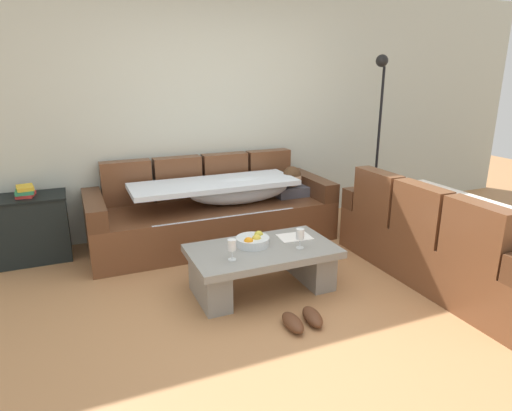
% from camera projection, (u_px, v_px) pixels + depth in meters
% --- Properties ---
extents(ground_plane, '(14.00, 14.00, 0.00)m').
position_uv_depth(ground_plane, '(298.00, 309.00, 3.44)').
color(ground_plane, '#B27C4D').
extents(back_wall, '(9.00, 0.10, 2.70)m').
position_uv_depth(back_wall, '(209.00, 110.00, 4.93)').
color(back_wall, beige).
rests_on(back_wall, ground_plane).
extents(couch_along_wall, '(2.53, 0.92, 0.88)m').
position_uv_depth(couch_along_wall, '(216.00, 212.00, 4.72)').
color(couch_along_wall, brown).
rests_on(couch_along_wall, ground_plane).
extents(couch_near_window, '(0.92, 2.04, 0.88)m').
position_uv_depth(couch_near_window, '(450.00, 242.00, 3.87)').
color(couch_near_window, brown).
rests_on(couch_near_window, ground_plane).
extents(coffee_table, '(1.20, 0.68, 0.38)m').
position_uv_depth(coffee_table, '(262.00, 264.00, 3.67)').
color(coffee_table, gray).
rests_on(coffee_table, ground_plane).
extents(fruit_bowl, '(0.28, 0.28, 0.10)m').
position_uv_depth(fruit_bowl, '(253.00, 241.00, 3.67)').
color(fruit_bowl, silver).
rests_on(fruit_bowl, coffee_table).
extents(wine_glass_near_left, '(0.07, 0.07, 0.17)m').
position_uv_depth(wine_glass_near_left, '(232.00, 246.00, 3.36)').
color(wine_glass_near_left, silver).
rests_on(wine_glass_near_left, coffee_table).
extents(wine_glass_near_right, '(0.07, 0.07, 0.17)m').
position_uv_depth(wine_glass_near_right, '(300.00, 235.00, 3.59)').
color(wine_glass_near_right, silver).
rests_on(wine_glass_near_right, coffee_table).
extents(open_magazine, '(0.30, 0.23, 0.01)m').
position_uv_depth(open_magazine, '(295.00, 237.00, 3.84)').
color(open_magazine, white).
rests_on(open_magazine, coffee_table).
extents(side_cabinet, '(0.72, 0.44, 0.64)m').
position_uv_depth(side_cabinet, '(29.00, 228.00, 4.24)').
color(side_cabinet, black).
rests_on(side_cabinet, ground_plane).
extents(book_stack_on_cabinet, '(0.17, 0.22, 0.10)m').
position_uv_depth(book_stack_on_cabinet, '(25.00, 191.00, 4.13)').
color(book_stack_on_cabinet, red).
rests_on(book_stack_on_cabinet, side_cabinet).
extents(floor_lamp, '(0.33, 0.31, 1.95)m').
position_uv_depth(floor_lamp, '(378.00, 128.00, 5.28)').
color(floor_lamp, black).
rests_on(floor_lamp, ground_plane).
extents(pair_of_shoes, '(0.32, 0.29, 0.09)m').
position_uv_depth(pair_of_shoes, '(303.00, 320.00, 3.20)').
color(pair_of_shoes, '#59331E').
rests_on(pair_of_shoes, ground_plane).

